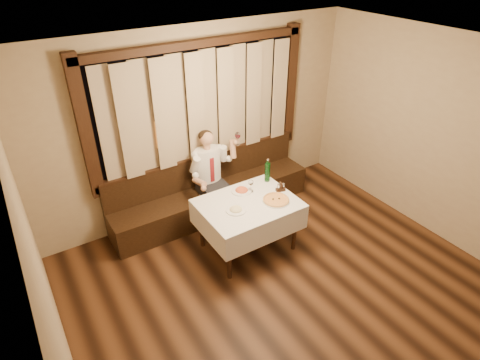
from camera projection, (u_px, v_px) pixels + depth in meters
room at (286, 178)px, 4.35m from camera, size 5.01×6.01×2.81m
banquette at (212, 195)px, 6.23m from camera, size 3.20×0.61×0.94m
dining_table at (248, 209)px, 5.31m from camera, size 1.27×0.97×0.76m
pizza at (276, 200)px, 5.28m from camera, size 0.37×0.37×0.04m
pasta_red at (242, 189)px, 5.47m from camera, size 0.28×0.28×0.10m
pasta_cream at (236, 208)px, 5.09m from camera, size 0.26×0.26×0.09m
green_bottle at (267, 172)px, 5.65m from camera, size 0.08×0.08×0.35m
table_wine_glass at (251, 183)px, 5.41m from camera, size 0.07×0.07×0.19m
cruet_caddy at (281, 188)px, 5.47m from camera, size 0.13×0.09×0.13m
seated_man at (211, 170)px, 5.88m from camera, size 0.76×0.57×1.40m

